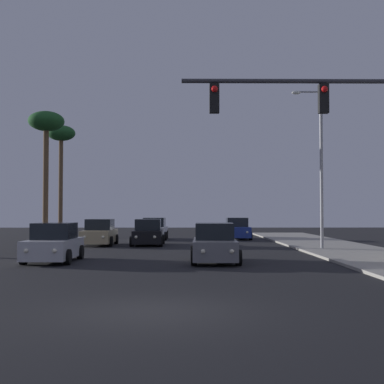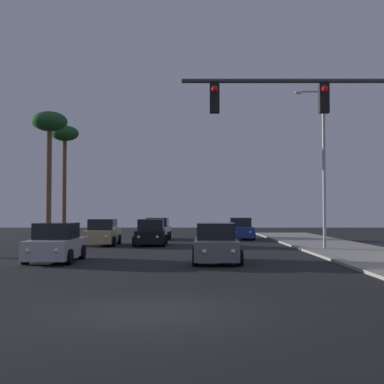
{
  "view_description": "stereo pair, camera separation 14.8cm",
  "coord_description": "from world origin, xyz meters",
  "px_view_note": "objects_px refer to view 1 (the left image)",
  "views": [
    {
      "loc": [
        0.79,
        -11.77,
        2.19
      ],
      "look_at": [
        1.02,
        13.15,
        3.09
      ],
      "focal_mm": 50.0,
      "sensor_mm": 36.0,
      "label": 1
    },
    {
      "loc": [
        0.94,
        -11.77,
        2.19
      ],
      "look_at": [
        1.02,
        13.15,
        3.09
      ],
      "focal_mm": 50.0,
      "sensor_mm": 36.0,
      "label": 2
    }
  ],
  "objects_px": {
    "car_silver": "(54,244)",
    "traffic_light_mast": "(338,130)",
    "car_white": "(154,230)",
    "street_lamp": "(319,159)",
    "palm_tree_mid": "(46,129)",
    "car_black": "(148,233)",
    "car_blue": "(237,229)",
    "palm_tree_far": "(61,140)",
    "car_tan": "(100,233)",
    "car_grey": "(215,245)"
  },
  "relations": [
    {
      "from": "palm_tree_mid",
      "to": "car_tan",
      "type": "bearing_deg",
      "value": -18.24
    },
    {
      "from": "car_black",
      "to": "traffic_light_mast",
      "type": "bearing_deg",
      "value": 110.0
    },
    {
      "from": "car_grey",
      "to": "street_lamp",
      "type": "bearing_deg",
      "value": -129.71
    },
    {
      "from": "street_lamp",
      "to": "traffic_light_mast",
      "type": "bearing_deg",
      "value": -101.61
    },
    {
      "from": "car_white",
      "to": "palm_tree_far",
      "type": "height_order",
      "value": "palm_tree_far"
    },
    {
      "from": "car_blue",
      "to": "palm_tree_mid",
      "type": "bearing_deg",
      "value": 24.85
    },
    {
      "from": "car_white",
      "to": "street_lamp",
      "type": "xyz_separation_m",
      "value": [
        10.02,
        -11.64,
        4.36
      ]
    },
    {
      "from": "car_blue",
      "to": "car_grey",
      "type": "bearing_deg",
      "value": 82.01
    },
    {
      "from": "car_blue",
      "to": "car_silver",
      "type": "xyz_separation_m",
      "value": [
        -9.7,
        -18.63,
        0.0
      ]
    },
    {
      "from": "car_grey",
      "to": "street_lamp",
      "type": "relative_size",
      "value": 0.48
    },
    {
      "from": "traffic_light_mast",
      "to": "palm_tree_mid",
      "type": "relative_size",
      "value": 0.77
    },
    {
      "from": "car_black",
      "to": "palm_tree_mid",
      "type": "relative_size",
      "value": 0.49
    },
    {
      "from": "palm_tree_far",
      "to": "palm_tree_mid",
      "type": "bearing_deg",
      "value": -82.25
    },
    {
      "from": "palm_tree_mid",
      "to": "car_blue",
      "type": "bearing_deg",
      "value": 24.64
    },
    {
      "from": "street_lamp",
      "to": "palm_tree_mid",
      "type": "xyz_separation_m",
      "value": [
        -16.94,
        5.74,
        2.62
      ]
    },
    {
      "from": "street_lamp",
      "to": "palm_tree_far",
      "type": "relative_size",
      "value": 0.94
    },
    {
      "from": "car_silver",
      "to": "traffic_light_mast",
      "type": "bearing_deg",
      "value": 146.88
    },
    {
      "from": "car_tan",
      "to": "palm_tree_mid",
      "type": "xyz_separation_m",
      "value": [
        -3.83,
        1.26,
        6.97
      ]
    },
    {
      "from": "traffic_light_mast",
      "to": "palm_tree_mid",
      "type": "distance_m",
      "value": 24.18
    },
    {
      "from": "car_tan",
      "to": "palm_tree_mid",
      "type": "height_order",
      "value": "palm_tree_mid"
    },
    {
      "from": "car_white",
      "to": "car_silver",
      "type": "xyz_separation_m",
      "value": [
        -3.23,
        -18.39,
        0.0
      ]
    },
    {
      "from": "car_grey",
      "to": "car_tan",
      "type": "height_order",
      "value": "same"
    },
    {
      "from": "palm_tree_mid",
      "to": "car_silver",
      "type": "bearing_deg",
      "value": -73.56
    },
    {
      "from": "palm_tree_far",
      "to": "car_grey",
      "type": "bearing_deg",
      "value": -62.31
    },
    {
      "from": "palm_tree_mid",
      "to": "car_grey",
      "type": "bearing_deg",
      "value": -50.42
    },
    {
      "from": "car_silver",
      "to": "traffic_light_mast",
      "type": "distance_m",
      "value": 13.12
    },
    {
      "from": "car_blue",
      "to": "car_white",
      "type": "bearing_deg",
      "value": 2.35
    },
    {
      "from": "car_tan",
      "to": "palm_tree_far",
      "type": "height_order",
      "value": "palm_tree_far"
    },
    {
      "from": "car_black",
      "to": "car_tan",
      "type": "xyz_separation_m",
      "value": [
        -3.12,
        0.07,
        0.0
      ]
    },
    {
      "from": "car_black",
      "to": "car_blue",
      "type": "height_order",
      "value": "same"
    },
    {
      "from": "street_lamp",
      "to": "car_black",
      "type": "bearing_deg",
      "value": 156.19
    },
    {
      "from": "car_black",
      "to": "traffic_light_mast",
      "type": "relative_size",
      "value": 0.63
    },
    {
      "from": "car_blue",
      "to": "traffic_light_mast",
      "type": "xyz_separation_m",
      "value": [
        0.74,
        -25.53,
        3.94
      ]
    },
    {
      "from": "car_white",
      "to": "car_grey",
      "type": "xyz_separation_m",
      "value": [
        3.73,
        -18.78,
        0.0
      ]
    },
    {
      "from": "car_black",
      "to": "car_silver",
      "type": "bearing_deg",
      "value": 72.0
    },
    {
      "from": "car_black",
      "to": "car_blue",
      "type": "distance_m",
      "value": 9.86
    },
    {
      "from": "car_white",
      "to": "car_silver",
      "type": "relative_size",
      "value": 1.01
    },
    {
      "from": "traffic_light_mast",
      "to": "palm_tree_mid",
      "type": "bearing_deg",
      "value": 126.09
    },
    {
      "from": "car_silver",
      "to": "car_grey",
      "type": "distance_m",
      "value": 6.97
    },
    {
      "from": "car_black",
      "to": "palm_tree_mid",
      "type": "bearing_deg",
      "value": -12.57
    },
    {
      "from": "palm_tree_mid",
      "to": "palm_tree_far",
      "type": "relative_size",
      "value": 0.93
    },
    {
      "from": "car_tan",
      "to": "car_blue",
      "type": "bearing_deg",
      "value": -141.67
    },
    {
      "from": "car_silver",
      "to": "palm_tree_far",
      "type": "distance_m",
      "value": 24.26
    },
    {
      "from": "palm_tree_mid",
      "to": "palm_tree_far",
      "type": "height_order",
      "value": "palm_tree_far"
    },
    {
      "from": "car_blue",
      "to": "car_silver",
      "type": "distance_m",
      "value": 21.01
    },
    {
      "from": "traffic_light_mast",
      "to": "street_lamp",
      "type": "distance_m",
      "value": 13.94
    },
    {
      "from": "car_black",
      "to": "palm_tree_far",
      "type": "relative_size",
      "value": 0.45
    },
    {
      "from": "traffic_light_mast",
      "to": "palm_tree_far",
      "type": "relative_size",
      "value": 0.72
    },
    {
      "from": "car_tan",
      "to": "street_lamp",
      "type": "bearing_deg",
      "value": 161.7
    },
    {
      "from": "traffic_light_mast",
      "to": "street_lamp",
      "type": "height_order",
      "value": "street_lamp"
    }
  ]
}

